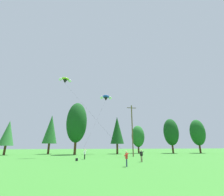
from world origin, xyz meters
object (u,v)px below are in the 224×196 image
Objects in this scene: kite_flyer_near at (85,153)px; parafoil_kite_mid_lime_white at (65,80)px; backpack at (77,160)px; parafoil_kite_high_blue_white at (106,98)px; kite_flyer_mid at (127,157)px; kite_flyer_far at (141,155)px; utility_pole at (132,129)px.

parafoil_kite_mid_lime_white reaches higher than kite_flyer_near.
parafoil_kite_mid_lime_white is 19.30m from backpack.
kite_flyer_near is 0.09× the size of parafoil_kite_high_blue_white.
kite_flyer_mid and kite_flyer_far have the same top height.
backpack is (-1.26, -2.71, -0.80)m from kite_flyer_near.
parafoil_kite_mid_lime_white is at bearing 120.18° from kite_flyer_mid.
kite_flyer_far is at bearing -41.65° from parafoil_kite_mid_lime_white.
kite_flyer_near is at bearing -48.12° from parafoil_kite_mid_lime_white.
kite_flyer_mid is 1.00× the size of kite_flyer_far.
parafoil_kite_high_blue_white reaches higher than kite_flyer_near.
parafoil_kite_mid_lime_white is (-15.91, 0.33, 10.99)m from utility_pole.
kite_flyer_far is 10.02m from backpack.
kite_flyer_near and kite_flyer_mid have the same top height.
utility_pole is at bearing 69.50° from kite_flyer_mid.
kite_flyer_mid is at bearing -67.58° from kite_flyer_near.
kite_flyer_mid is 0.10× the size of parafoil_kite_mid_lime_white.
kite_flyer_near is 3.09m from backpack.
kite_flyer_near is at bearing -152.55° from utility_pole.
kite_flyer_mid is at bearing -72.06° from backpack.
backpack is (-11.92, -8.24, -5.85)m from utility_pole.
utility_pole is 19.34m from parafoil_kite_mid_lime_white.
parafoil_kite_high_blue_white reaches higher than utility_pole.
parafoil_kite_high_blue_white is (-1.76, 25.20, 16.39)m from kite_flyer_far.
parafoil_kite_high_blue_white is at bearing 71.53° from kite_flyer_near.
kite_flyer_far is 24.06m from parafoil_kite_mid_lime_white.
utility_pole is at bearing -72.58° from parafoil_kite_high_blue_white.
kite_flyer_near is 0.10× the size of parafoil_kite_mid_lime_white.
kite_flyer_mid reaches higher than backpack.
kite_flyer_near is at bearing -108.47° from parafoil_kite_high_blue_white.
parafoil_kite_mid_lime_white is (-5.25, 5.86, 16.03)m from kite_flyer_near.
kite_flyer_far is 4.23× the size of backpack.
utility_pole reaches higher than backpack.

